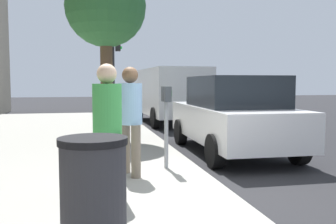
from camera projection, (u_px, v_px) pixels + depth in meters
The scene contains 9 objects.
ground_plane at pixel (228, 198), 5.19m from camera, with size 80.00×80.00×0.00m, color #232326.
parking_meter at pixel (166, 109), 6.32m from camera, with size 0.36×0.12×1.41m.
pedestrian_at_meter at pixel (130, 112), 5.83m from camera, with size 0.50×0.37×1.72m.
pedestrian_bystander at pixel (107, 119), 4.74m from camera, with size 0.43×0.39×1.71m.
parked_sedan_near at pixel (232, 115), 8.48m from camera, with size 4.44×2.04×1.77m.
parked_van_far at pixel (169, 92), 14.95m from camera, with size 5.25×2.24×2.18m.
street_tree at pixel (106, 9), 9.52m from camera, with size 2.09×2.09×4.49m.
traffic_signal at pixel (116, 60), 15.09m from camera, with size 0.24×0.44×3.60m.
trash_bin at pixel (94, 196), 3.15m from camera, with size 0.59×0.59×1.01m.
Camera 1 is at (-4.78, 1.91, 1.62)m, focal length 39.54 mm.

